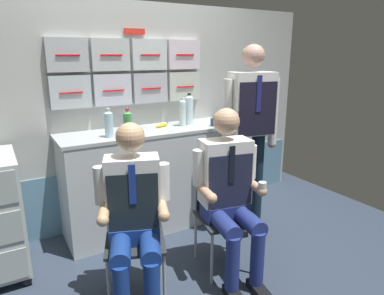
{
  "coord_description": "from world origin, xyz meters",
  "views": [
    {
      "loc": [
        -1.18,
        -1.88,
        1.67
      ],
      "look_at": [
        0.22,
        0.53,
        0.92
      ],
      "focal_mm": 32.55,
      "sensor_mm": 36.0,
      "label": 1
    }
  ],
  "objects": [
    {
      "name": "water_bottle_blue_cap",
      "position": [
        -0.34,
        0.98,
        1.1
      ],
      "size": [
        0.07,
        0.07,
        0.25
      ],
      "color": "#ABCFE2",
      "rests_on": "galley_counter"
    },
    {
      "name": "crew_member_left",
      "position": [
        -0.46,
        0.11,
        0.69
      ],
      "size": [
        0.54,
        0.67,
        1.25
      ],
      "color": "black",
      "rests_on": "ground"
    },
    {
      "name": "galley_bulkhead",
      "position": [
        0.0,
        1.37,
        1.07
      ],
      "size": [
        4.2,
        0.14,
        2.15
      ],
      "color": "#AFB2AE",
      "rests_on": "ground"
    },
    {
      "name": "ground",
      "position": [
        0.0,
        0.0,
        -0.02
      ],
      "size": [
        4.8,
        4.8,
        0.04
      ],
      "primitive_type": "cube",
      "color": "#2C3747"
    },
    {
      "name": "coffee_cup_white",
      "position": [
        -0.08,
        1.24,
        1.02
      ],
      "size": [
        0.06,
        0.06,
        0.07
      ],
      "color": "navy",
      "rests_on": "galley_counter"
    },
    {
      "name": "folding_chair_left",
      "position": [
        -0.41,
        0.26,
        0.51
      ],
      "size": [
        0.51,
        0.51,
        0.84
      ],
      "color": "#A8AAAF",
      "rests_on": "ground"
    },
    {
      "name": "paper_cup_blue",
      "position": [
        0.83,
        1.08,
        1.02
      ],
      "size": [
        0.06,
        0.06,
        0.06
      ],
      "color": "white",
      "rests_on": "galley_counter"
    },
    {
      "name": "sparkling_bottle_green",
      "position": [
        0.43,
        1.08,
        1.12
      ],
      "size": [
        0.06,
        0.06,
        0.28
      ],
      "color": "silver",
      "rests_on": "galley_counter"
    },
    {
      "name": "crew_member_standing",
      "position": [
        0.84,
        0.54,
        1.06
      ],
      "size": [
        0.54,
        0.32,
        1.76
      ],
      "color": "black",
      "rests_on": "ground"
    },
    {
      "name": "snack_banana",
      "position": [
        0.24,
        1.14,
        1.0
      ],
      "size": [
        0.17,
        0.1,
        0.04
      ],
      "color": "yellow",
      "rests_on": "galley_counter"
    },
    {
      "name": "folding_chair_right",
      "position": [
        0.32,
        0.24,
        0.51
      ],
      "size": [
        0.47,
        0.47,
        0.84
      ],
      "color": "#A8AAAF",
      "rests_on": "ground"
    },
    {
      "name": "water_bottle_short",
      "position": [
        0.52,
        1.1,
        1.13
      ],
      "size": [
        0.08,
        0.08,
        0.31
      ],
      "color": "silver",
      "rests_on": "galley_counter"
    },
    {
      "name": "water_bottle_tall",
      "position": [
        -0.19,
        0.91,
        1.1
      ],
      "size": [
        0.07,
        0.07,
        0.24
      ],
      "color": "#50A056",
      "rests_on": "galley_counter"
    },
    {
      "name": "galley_counter",
      "position": [
        0.09,
        1.09,
        0.49
      ],
      "size": [
        1.71,
        0.53,
        0.98
      ],
      "color": "silver",
      "rests_on": "ground"
    },
    {
      "name": "coffee_cup_spare",
      "position": [
        0.69,
        0.93,
        1.03
      ],
      "size": [
        0.06,
        0.06,
        0.08
      ],
      "color": "navy",
      "rests_on": "galley_counter"
    },
    {
      "name": "crew_member_right",
      "position": [
        0.29,
        0.09,
        0.71
      ],
      "size": [
        0.53,
        0.68,
        1.29
      ],
      "color": "black",
      "rests_on": "ground"
    }
  ]
}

